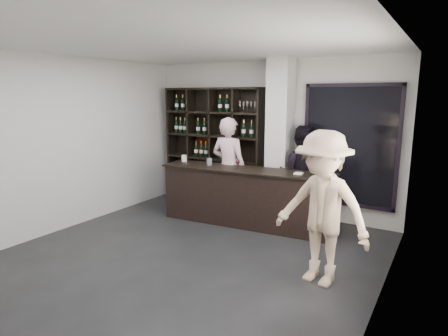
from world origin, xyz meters
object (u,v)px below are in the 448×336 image
Objects in this scene: wine_shelf at (213,147)px; taster_pink at (229,168)px; taster_black at (300,174)px; customer at (322,209)px; tasting_counter at (245,197)px.

wine_shelf is 1.29× the size of taster_pink.
taster_pink reaches higher than taster_black.
wine_shelf reaches higher than customer.
taster_pink is 1.00× the size of customer.
customer is (2.25, -1.61, 0.00)m from taster_pink.
taster_pink is 1.07× the size of taster_black.
taster_black is (0.75, 0.65, 0.37)m from tasting_counter.
customer is at bearing 144.41° from taster_pink.
wine_shelf is 1.38× the size of taster_black.
wine_shelf is at bearing 140.15° from tasting_counter.
wine_shelf is 0.94m from taster_pink.
taster_pink is (-0.50, 0.26, 0.43)m from tasting_counter.
tasting_counter is at bearing 152.65° from taster_pink.
customer reaches higher than taster_pink.
wine_shelf reaches higher than tasting_counter.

